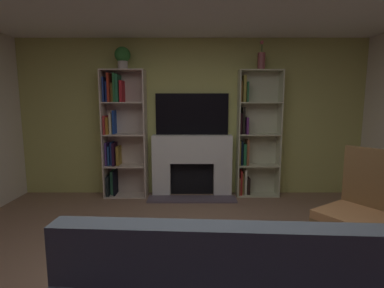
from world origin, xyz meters
The scene contains 8 objects.
wall_back_accent centered at (0.00, 2.66, 1.27)m, with size 5.76×0.06×2.54m, color #BCC068.
fireplace centered at (0.00, 2.51, 0.53)m, with size 1.39×0.54×1.00m.
tv centered at (0.00, 2.60, 1.34)m, with size 1.18×0.06×0.67m, color black.
bookshelf_left centered at (-1.16, 2.51, 1.07)m, with size 0.68×0.33×2.03m.
bookshelf_right centered at (0.99, 2.54, 0.96)m, with size 0.68×0.27×2.03m.
potted_plant centered at (-1.08, 2.48, 2.23)m, with size 0.24×0.24×0.35m.
vase_with_flowers centered at (1.08, 2.48, 2.18)m, with size 0.12×0.12×0.44m.
armchair centered at (1.61, 0.41, 0.56)m, with size 0.84×0.86×1.09m.
Camera 1 is at (-0.00, -2.16, 1.53)m, focal length 27.13 mm.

